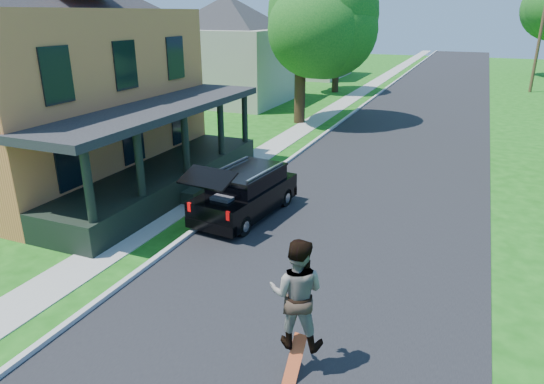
% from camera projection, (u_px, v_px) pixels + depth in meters
% --- Properties ---
extents(ground, '(140.00, 140.00, 0.00)m').
position_uv_depth(ground, '(276.00, 334.00, 9.76)').
color(ground, '#165110').
rests_on(ground, ground).
extents(street, '(8.00, 120.00, 0.02)m').
position_uv_depth(street, '(412.00, 128.00, 27.03)').
color(street, black).
rests_on(street, ground).
extents(curb, '(0.15, 120.00, 0.12)m').
position_uv_depth(curb, '(342.00, 122.00, 28.51)').
color(curb, '#A8A9A3').
rests_on(curb, ground).
extents(sidewalk, '(1.30, 120.00, 0.03)m').
position_uv_depth(sidewalk, '(317.00, 120.00, 29.07)').
color(sidewalk, '#9D9C94').
rests_on(sidewalk, ground).
extents(front_walk, '(6.50, 1.20, 0.03)m').
position_uv_depth(front_walk, '(105.00, 183.00, 18.39)').
color(front_walk, '#9D9C94').
rests_on(front_walk, ground).
extents(main_house, '(15.56, 15.56, 10.10)m').
position_uv_depth(main_house, '(18.00, 45.00, 17.87)').
color(main_house, '#EE8345').
rests_on(main_house, ground).
extents(neighbor_house_mid, '(12.78, 12.78, 8.30)m').
position_uv_depth(neighbor_house_mid, '(229.00, 41.00, 33.93)').
color(neighbor_house_mid, beige).
rests_on(neighbor_house_mid, ground).
extents(neighbor_house_far, '(12.78, 12.78, 8.30)m').
position_uv_depth(neighbor_house_far, '(304.00, 32.00, 47.76)').
color(neighbor_house_far, beige).
rests_on(neighbor_house_far, ground).
extents(black_suv, '(2.07, 4.45, 2.01)m').
position_uv_depth(black_suv, '(245.00, 193.00, 15.16)').
color(black_suv, black).
rests_on(black_suv, ground).
extents(skateboarder, '(1.10, 0.92, 2.04)m').
position_uv_depth(skateboarder, '(297.00, 293.00, 8.35)').
color(skateboarder, black).
rests_on(skateboarder, ground).
extents(skateboard, '(0.24, 0.70, 0.73)m').
position_uv_depth(skateboard, '(295.00, 360.00, 8.54)').
color(skateboard, '#C43E10').
rests_on(skateboard, ground).
extents(tree_left_mid, '(6.89, 6.95, 8.96)m').
position_uv_depth(tree_left_mid, '(301.00, 20.00, 26.51)').
color(tree_left_mid, black).
rests_on(tree_left_mid, ground).
extents(tree_left_far, '(5.48, 5.23, 7.61)m').
position_uv_depth(tree_left_far, '(337.00, 27.00, 37.55)').
color(tree_left_far, black).
rests_on(tree_left_far, ground).
extents(utility_pole_far, '(1.53, 0.25, 9.77)m').
position_uv_depth(utility_pole_far, '(542.00, 27.00, 37.46)').
color(utility_pole_far, '#513825').
rests_on(utility_pole_far, ground).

